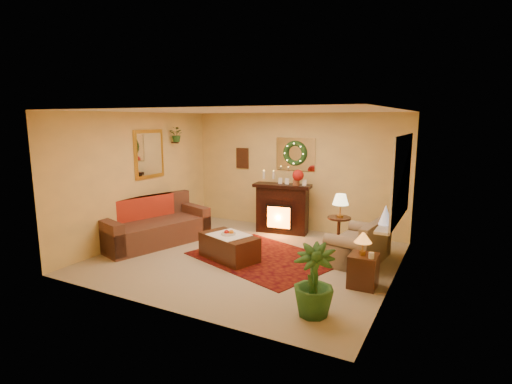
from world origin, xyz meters
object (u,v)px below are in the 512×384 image
at_px(sofa, 154,223).
at_px(loveseat, 359,237).
at_px(coffee_table, 229,248).
at_px(fireplace, 282,208).
at_px(end_table_square, 363,269).
at_px(side_table_round, 339,230).

height_order(sofa, loveseat, sofa).
bearing_deg(sofa, loveseat, 31.22).
distance_m(sofa, coffee_table, 1.81).
height_order(fireplace, end_table_square, fireplace).
bearing_deg(side_table_round, loveseat, -49.32).
height_order(sofa, coffee_table, sofa).
height_order(fireplace, coffee_table, fireplace).
xyz_separation_m(sofa, loveseat, (3.84, 0.92, -0.01)).
distance_m(sofa, side_table_round, 3.65).
distance_m(fireplace, loveseat, 2.16).
relative_size(side_table_round, coffee_table, 0.56).
relative_size(loveseat, side_table_round, 2.22).
height_order(side_table_round, coffee_table, side_table_round).
bearing_deg(coffee_table, sofa, -162.95).
xyz_separation_m(sofa, side_table_round, (3.31, 1.54, -0.10)).
relative_size(side_table_round, end_table_square, 1.19).
relative_size(sofa, side_table_round, 3.60).
height_order(sofa, side_table_round, sofa).
height_order(fireplace, loveseat, fireplace).
bearing_deg(fireplace, end_table_square, -50.52).
distance_m(fireplace, end_table_square, 3.09).
bearing_deg(fireplace, sofa, -142.52).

